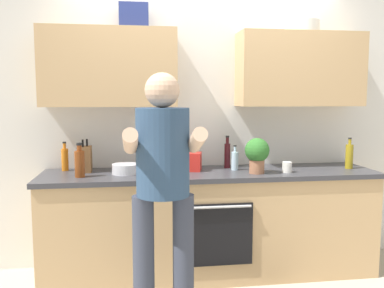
% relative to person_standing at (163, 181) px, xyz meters
% --- Properties ---
extents(ground_plane, '(12.00, 12.00, 0.00)m').
position_rel_person_standing_xyz_m(ground_plane, '(0.46, 0.81, -1.00)').
color(ground_plane, '#B2A893').
extents(back_wall_unit, '(4.00, 0.38, 2.50)m').
position_rel_person_standing_xyz_m(back_wall_unit, '(0.47, 1.08, 0.49)').
color(back_wall_unit, silver).
rests_on(back_wall_unit, ground).
extents(counter, '(2.84, 0.67, 0.90)m').
position_rel_person_standing_xyz_m(counter, '(0.46, 0.81, -0.55)').
color(counter, tan).
rests_on(counter, ground).
extents(person_standing, '(0.49, 0.45, 1.68)m').
position_rel_person_standing_xyz_m(person_standing, '(0.00, 0.00, 0.00)').
color(person_standing, '#383D4C').
rests_on(person_standing, ground).
extents(bottle_juice, '(0.06, 0.06, 0.25)m').
position_rel_person_standing_xyz_m(bottle_juice, '(-0.77, 1.03, 0.01)').
color(bottle_juice, orange).
rests_on(bottle_juice, counter).
extents(bottle_vinegar, '(0.08, 0.08, 0.27)m').
position_rel_person_standing_xyz_m(bottle_vinegar, '(-0.61, 0.71, 0.02)').
color(bottle_vinegar, brown).
rests_on(bottle_vinegar, counter).
extents(bottle_oil, '(0.07, 0.07, 0.28)m').
position_rel_person_standing_xyz_m(bottle_oil, '(1.70, 0.79, 0.02)').
color(bottle_oil, olive).
rests_on(bottle_oil, counter).
extents(bottle_wine, '(0.05, 0.05, 0.29)m').
position_rel_person_standing_xyz_m(bottle_wine, '(0.64, 0.97, 0.02)').
color(bottle_wine, '#471419').
rests_on(bottle_wine, counter).
extents(bottle_water, '(0.06, 0.06, 0.22)m').
position_rel_person_standing_xyz_m(bottle_water, '(0.68, 0.86, -0.01)').
color(bottle_water, silver).
rests_on(bottle_water, counter).
extents(cup_coffee, '(0.08, 0.08, 0.09)m').
position_rel_person_standing_xyz_m(cup_coffee, '(1.09, 0.68, -0.05)').
color(cup_coffee, white).
rests_on(cup_coffee, counter).
extents(mixing_bowl, '(0.22, 0.22, 0.08)m').
position_rel_person_standing_xyz_m(mixing_bowl, '(-0.25, 0.81, -0.06)').
color(mixing_bowl, silver).
rests_on(mixing_bowl, counter).
extents(knife_block, '(0.10, 0.14, 0.28)m').
position_rel_person_standing_xyz_m(knife_block, '(-0.59, 0.94, 0.01)').
color(knife_block, brown).
rests_on(knife_block, counter).
extents(potted_herb, '(0.20, 0.20, 0.30)m').
position_rel_person_standing_xyz_m(potted_herb, '(0.83, 0.68, 0.07)').
color(potted_herb, '#9E6647').
rests_on(potted_herb, counter).
extents(grocery_bag_crisps, '(0.27, 0.21, 0.16)m').
position_rel_person_standing_xyz_m(grocery_bag_crisps, '(0.27, 0.89, -0.02)').
color(grocery_bag_crisps, red).
rests_on(grocery_bag_crisps, counter).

